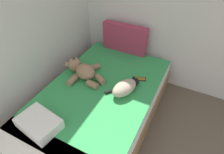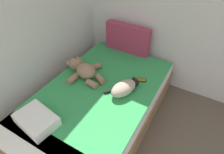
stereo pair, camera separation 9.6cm
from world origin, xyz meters
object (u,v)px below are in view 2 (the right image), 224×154
teddy_bear (83,69)px  patterned_cushion (127,39)px  cell_phone (140,80)px  throw_pillow (37,120)px  bed (98,105)px  cat (125,88)px

teddy_bear → patterned_cushion: bearing=73.6°
teddy_bear → cell_phone: 0.74m
teddy_bear → throw_pillow: teddy_bear is taller
bed → patterned_cushion: (-0.10, 0.97, 0.45)m
teddy_bear → bed: bearing=-28.2°
cat → throw_pillow: cat is taller
bed → cat: bearing=27.3°
teddy_bear → cell_phone: teddy_bear is taller
patterned_cushion → throw_pillow: bearing=-95.7°
cell_phone → teddy_bear: bearing=-159.5°
bed → throw_pillow: size_ratio=5.22×
bed → teddy_bear: bearing=151.8°
throw_pillow → patterned_cushion: bearing=84.3°
bed → patterned_cushion: size_ratio=3.12×
cell_phone → throw_pillow: size_ratio=0.41×
patterned_cushion → bed: bearing=-84.2°
patterned_cushion → cell_phone: (0.46, -0.53, -0.20)m
bed → cat: size_ratio=4.96×
cell_phone → bed: bearing=-129.3°
patterned_cushion → cell_phone: patterned_cushion is taller
cell_phone → patterned_cushion: bearing=130.5°
bed → cat: cat is taller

